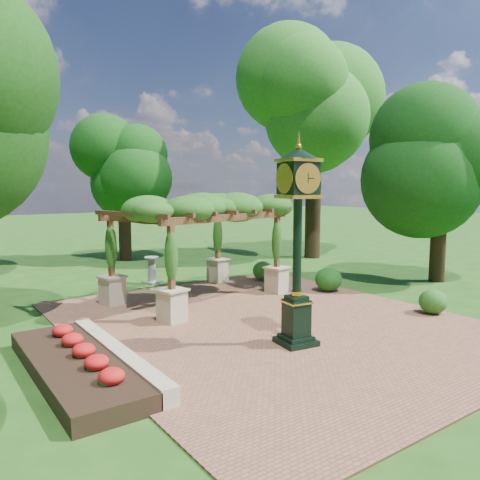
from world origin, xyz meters
TOP-DOWN VIEW (x-y plane):
  - ground at (0.00, 0.00)m, footprint 120.00×120.00m
  - brick_plaza at (0.00, 1.00)m, footprint 10.00×12.00m
  - border_wall at (-4.60, 0.50)m, footprint 0.35×5.00m
  - flower_bed at (-5.50, 0.50)m, footprint 1.50×5.00m
  - pedestal_clock at (-0.66, -0.76)m, footprint 1.05×1.05m
  - pergola at (-0.19, 4.64)m, footprint 6.28×4.72m
  - sundial at (-0.41, 7.91)m, footprint 0.77×0.77m
  - shrub_front at (4.49, -1.06)m, footprint 0.98×0.98m
  - shrub_mid at (4.15, 2.86)m, footprint 1.04×1.04m
  - shrub_back at (3.49, 5.83)m, footprint 1.10×1.10m
  - tree_north at (0.96, 14.13)m, footprint 3.56×3.56m
  - tree_east_far at (9.52, 9.25)m, footprint 5.34×5.34m
  - tree_east_near at (9.17, 1.75)m, footprint 4.42×4.42m

SIDE VIEW (x-z plane):
  - ground at x=0.00m, z-range 0.00..0.00m
  - brick_plaza at x=0.00m, z-range 0.00..0.04m
  - flower_bed at x=-5.50m, z-range 0.00..0.36m
  - border_wall at x=-4.60m, z-range 0.00..0.40m
  - shrub_front at x=4.49m, z-range 0.04..0.77m
  - shrub_back at x=3.49m, z-range 0.04..0.80m
  - sundial at x=-0.41m, z-range -0.07..1.00m
  - shrub_mid at x=4.15m, z-range 0.04..0.90m
  - pedestal_clock at x=-0.66m, z-range 0.46..5.19m
  - pergola at x=-0.19m, z-range 1.14..4.68m
  - tree_north at x=0.96m, z-range 1.32..8.51m
  - tree_east_near at x=9.17m, z-range 1.38..8.74m
  - tree_east_far at x=9.52m, z-range 2.09..13.29m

